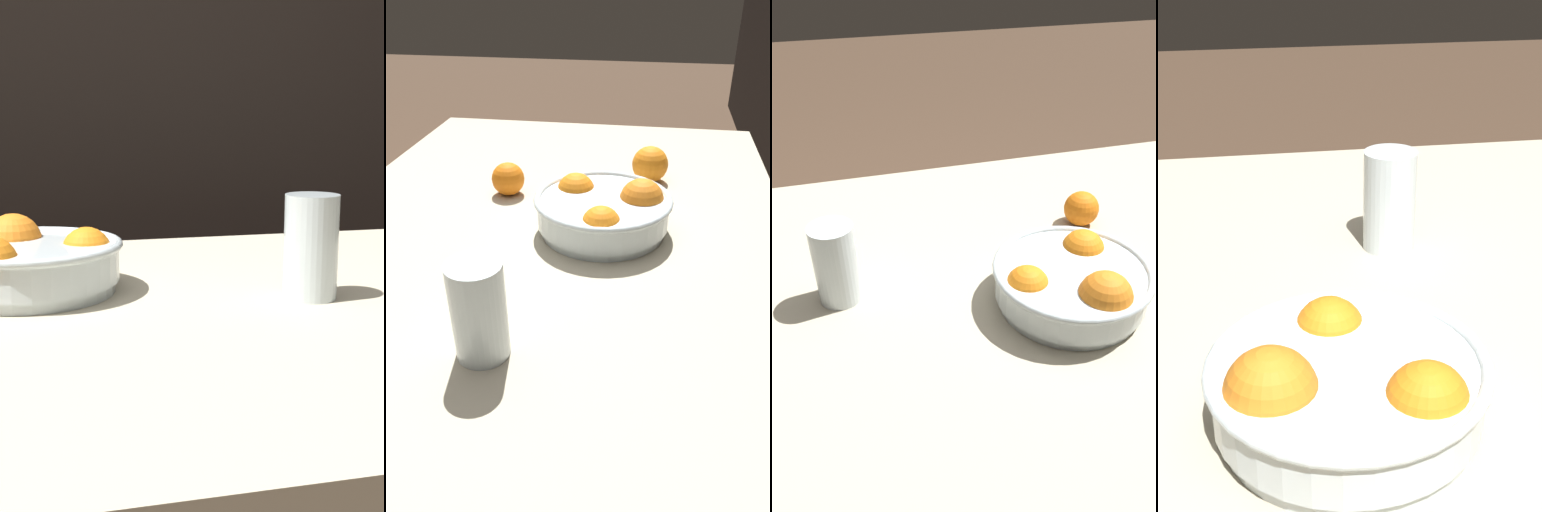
{
  "view_description": "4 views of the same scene",
  "coord_description": "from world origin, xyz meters",
  "views": [
    {
      "loc": [
        -0.07,
        -0.87,
        1.01
      ],
      "look_at": [
        0.16,
        0.06,
        0.81
      ],
      "focal_mm": 50.0,
      "sensor_mm": 36.0,
      "label": 1
    },
    {
      "loc": [
        0.78,
        0.19,
        1.22
      ],
      "look_at": [
        0.11,
        0.08,
        0.8
      ],
      "focal_mm": 35.0,
      "sensor_mm": 36.0,
      "label": 2
    },
    {
      "loc": [
        0.29,
        0.67,
        1.3
      ],
      "look_at": [
        0.09,
        0.01,
        0.82
      ],
      "focal_mm": 35.0,
      "sensor_mm": 36.0,
      "label": 3
    },
    {
      "loc": [
        -0.57,
        0.19,
        1.19
      ],
      "look_at": [
        0.13,
        0.07,
        0.84
      ],
      "focal_mm": 50.0,
      "sensor_mm": 36.0,
      "label": 4
    }
  ],
  "objects": [
    {
      "name": "juice_glass",
      "position": [
        0.3,
        -0.01,
        0.82
      ],
      "size": [
        0.07,
        0.07,
        0.14
      ],
      "color": "#F4A314",
      "rests_on": "dining_table"
    },
    {
      "name": "dining_table",
      "position": [
        0.0,
        0.0,
        0.69
      ],
      "size": [
        1.47,
        0.93,
        0.76
      ],
      "color": "#B7AD93",
      "rests_on": "ground_plane"
    },
    {
      "name": "fruit_bowl",
      "position": [
        -0.06,
        0.11,
        0.8
      ],
      "size": [
        0.26,
        0.26,
        0.1
      ],
      "color": "silver",
      "rests_on": "dining_table"
    }
  ]
}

